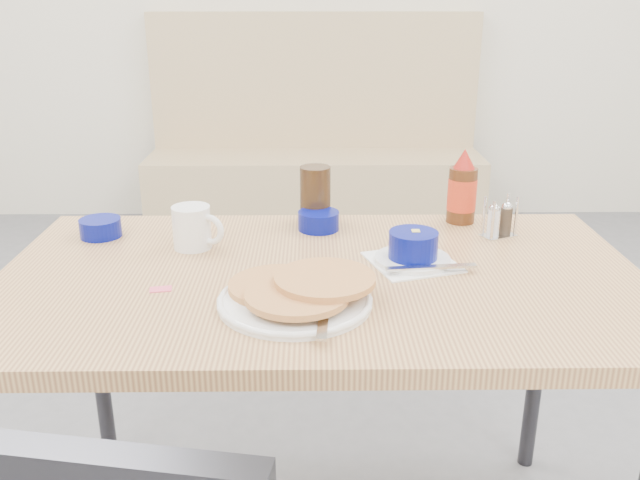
{
  "coord_description": "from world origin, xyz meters",
  "views": [
    {
      "loc": [
        -0.02,
        -1.1,
        1.34
      ],
      "look_at": [
        -0.0,
        0.29,
        0.82
      ],
      "focal_mm": 38.0,
      "sensor_mm": 36.0,
      "label": 1
    }
  ],
  "objects_px": {
    "booth_bench": "(315,168)",
    "pancake_plate": "(298,294)",
    "coffee_mug": "(193,227)",
    "grits_setting": "(413,250)",
    "amber_tumbler": "(315,195)",
    "condiment_caddy": "(499,223)",
    "creamer_bowl": "(101,228)",
    "dining_table": "(321,299)",
    "syrup_bottle": "(462,191)",
    "butter_bowl": "(319,221)"
  },
  "relations": [
    {
      "from": "booth_bench",
      "to": "pancake_plate",
      "type": "relative_size",
      "value": 5.83
    },
    {
      "from": "pancake_plate",
      "to": "coffee_mug",
      "type": "distance_m",
      "value": 0.4
    },
    {
      "from": "booth_bench",
      "to": "grits_setting",
      "type": "relative_size",
      "value": 7.78
    },
    {
      "from": "amber_tumbler",
      "to": "booth_bench",
      "type": "bearing_deg",
      "value": 89.75
    },
    {
      "from": "grits_setting",
      "to": "condiment_caddy",
      "type": "height_order",
      "value": "condiment_caddy"
    },
    {
      "from": "pancake_plate",
      "to": "creamer_bowl",
      "type": "bearing_deg",
      "value": 141.7
    },
    {
      "from": "dining_table",
      "to": "syrup_bottle",
      "type": "bearing_deg",
      "value": 42.34
    },
    {
      "from": "grits_setting",
      "to": "creamer_bowl",
      "type": "distance_m",
      "value": 0.77
    },
    {
      "from": "grits_setting",
      "to": "syrup_bottle",
      "type": "height_order",
      "value": "syrup_bottle"
    },
    {
      "from": "pancake_plate",
      "to": "butter_bowl",
      "type": "relative_size",
      "value": 3.11
    },
    {
      "from": "amber_tumbler",
      "to": "butter_bowl",
      "type": "bearing_deg",
      "value": -82.21
    },
    {
      "from": "coffee_mug",
      "to": "amber_tumbler",
      "type": "relative_size",
      "value": 0.85
    },
    {
      "from": "coffee_mug",
      "to": "amber_tumbler",
      "type": "bearing_deg",
      "value": 32.65
    },
    {
      "from": "creamer_bowl",
      "to": "butter_bowl",
      "type": "distance_m",
      "value": 0.54
    },
    {
      "from": "booth_bench",
      "to": "pancake_plate",
      "type": "xyz_separation_m",
      "value": [
        -0.05,
        -2.69,
        0.43
      ]
    },
    {
      "from": "pancake_plate",
      "to": "creamer_bowl",
      "type": "height_order",
      "value": "pancake_plate"
    },
    {
      "from": "booth_bench",
      "to": "amber_tumbler",
      "type": "distance_m",
      "value": 2.25
    },
    {
      "from": "grits_setting",
      "to": "creamer_bowl",
      "type": "xyz_separation_m",
      "value": [
        -0.75,
        0.18,
        -0.01
      ]
    },
    {
      "from": "pancake_plate",
      "to": "condiment_caddy",
      "type": "xyz_separation_m",
      "value": [
        0.49,
        0.38,
        0.01
      ]
    },
    {
      "from": "booth_bench",
      "to": "amber_tumbler",
      "type": "bearing_deg",
      "value": -90.25
    },
    {
      "from": "coffee_mug",
      "to": "grits_setting",
      "type": "bearing_deg",
      "value": -11.56
    },
    {
      "from": "coffee_mug",
      "to": "creamer_bowl",
      "type": "bearing_deg",
      "value": 161.56
    },
    {
      "from": "syrup_bottle",
      "to": "coffee_mug",
      "type": "bearing_deg",
      "value": -164.61
    },
    {
      "from": "butter_bowl",
      "to": "grits_setting",
      "type": "bearing_deg",
      "value": -47.92
    },
    {
      "from": "coffee_mug",
      "to": "grits_setting",
      "type": "relative_size",
      "value": 0.52
    },
    {
      "from": "creamer_bowl",
      "to": "syrup_bottle",
      "type": "bearing_deg",
      "value": 6.43
    },
    {
      "from": "butter_bowl",
      "to": "condiment_caddy",
      "type": "xyz_separation_m",
      "value": [
        0.45,
        -0.06,
        0.01
      ]
    },
    {
      "from": "booth_bench",
      "to": "butter_bowl",
      "type": "distance_m",
      "value": 2.29
    },
    {
      "from": "pancake_plate",
      "to": "condiment_caddy",
      "type": "relative_size",
      "value": 3.2
    },
    {
      "from": "dining_table",
      "to": "pancake_plate",
      "type": "distance_m",
      "value": 0.18
    },
    {
      "from": "coffee_mug",
      "to": "booth_bench",
      "type": "bearing_deg",
      "value": 82.86
    },
    {
      "from": "condiment_caddy",
      "to": "syrup_bottle",
      "type": "height_order",
      "value": "syrup_bottle"
    },
    {
      "from": "pancake_plate",
      "to": "butter_bowl",
      "type": "xyz_separation_m",
      "value": [
        0.05,
        0.44,
        0.0
      ]
    },
    {
      "from": "creamer_bowl",
      "to": "amber_tumbler",
      "type": "xyz_separation_m",
      "value": [
        0.53,
        0.1,
        0.05
      ]
    },
    {
      "from": "pancake_plate",
      "to": "grits_setting",
      "type": "bearing_deg",
      "value": 39.11
    },
    {
      "from": "booth_bench",
      "to": "coffee_mug",
      "type": "height_order",
      "value": "booth_bench"
    },
    {
      "from": "booth_bench",
      "to": "grits_setting",
      "type": "xyz_separation_m",
      "value": [
        0.21,
        -2.48,
        0.44
      ]
    },
    {
      "from": "grits_setting",
      "to": "amber_tumbler",
      "type": "xyz_separation_m",
      "value": [
        -0.22,
        0.29,
        0.04
      ]
    },
    {
      "from": "butter_bowl",
      "to": "amber_tumbler",
      "type": "height_order",
      "value": "amber_tumbler"
    },
    {
      "from": "grits_setting",
      "to": "condiment_caddy",
      "type": "distance_m",
      "value": 0.3
    },
    {
      "from": "dining_table",
      "to": "syrup_bottle",
      "type": "height_order",
      "value": "syrup_bottle"
    },
    {
      "from": "booth_bench",
      "to": "syrup_bottle",
      "type": "relative_size",
      "value": 9.72
    },
    {
      "from": "grits_setting",
      "to": "amber_tumbler",
      "type": "height_order",
      "value": "amber_tumbler"
    },
    {
      "from": "amber_tumbler",
      "to": "coffee_mug",
      "type": "bearing_deg",
      "value": -147.35
    },
    {
      "from": "coffee_mug",
      "to": "butter_bowl",
      "type": "height_order",
      "value": "coffee_mug"
    },
    {
      "from": "dining_table",
      "to": "butter_bowl",
      "type": "height_order",
      "value": "butter_bowl"
    },
    {
      "from": "booth_bench",
      "to": "dining_table",
      "type": "distance_m",
      "value": 2.56
    },
    {
      "from": "amber_tumbler",
      "to": "condiment_caddy",
      "type": "distance_m",
      "value": 0.47
    },
    {
      "from": "dining_table",
      "to": "grits_setting",
      "type": "xyz_separation_m",
      "value": [
        0.21,
        0.05,
        0.09
      ]
    },
    {
      "from": "coffee_mug",
      "to": "condiment_caddy",
      "type": "bearing_deg",
      "value": 5.48
    }
  ]
}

